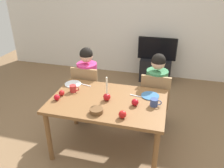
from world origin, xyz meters
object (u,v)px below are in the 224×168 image
apple_near_candle (122,114)px  apple_by_left_plate (57,97)px  apple_by_right_mug (135,102)px  apple_far_edge (62,93)px  chair_left (87,89)px  person_right_child (155,93)px  mug_right (154,102)px  person_left_child (88,85)px  tv (157,49)px  chair_right (155,98)px  tv_stand (155,70)px  plate_right (150,96)px  bowl_walnuts (96,111)px  candle_centerpiece (107,96)px  plate_left (73,84)px  mug_left (73,89)px  dining_table (108,106)px

apple_near_candle → apple_by_left_plate: bearing=169.3°
apple_by_right_mug → apple_far_edge: bearing=-179.9°
chair_left → person_right_child: size_ratio=0.77×
mug_right → chair_left: bearing=150.7°
person_left_child → tv: (0.91, 1.66, 0.14)m
person_left_child → tv: size_ratio=1.48×
chair_right → apple_by_right_mug: 0.73m
tv → mug_right: (0.15, -2.29, 0.08)m
chair_left → apple_by_right_mug: size_ratio=10.80×
tv_stand → plate_right: size_ratio=2.85×
tv_stand → bowl_walnuts: size_ratio=4.26×
candle_centerpiece → chair_left: bearing=128.7°
mug_right → apple_near_candle: mug_right is taller
person_right_child → tv_stand: bearing=94.1°
tv_stand → plate_left: (-0.99, -2.02, 0.52)m
tv → plate_left: (-0.99, -2.02, 0.05)m
person_right_child → mug_left: 1.18m
chair_left → mug_right: bearing=-29.3°
person_left_child → apple_near_candle: (0.75, -0.96, 0.22)m
plate_right → apple_by_right_mug: size_ratio=2.69×
chair_right → mug_left: (-1.02, -0.52, 0.28)m
person_right_child → plate_left: 1.18m
mug_right → apple_by_left_plate: 1.17m
plate_right → apple_by_right_mug: (-0.15, -0.26, 0.04)m
tv → apple_by_left_plate: 2.66m
apple_by_left_plate → apple_near_candle: bearing=-10.7°
candle_centerpiece → bowl_walnuts: bearing=-97.5°
tv → apple_by_right_mug: (-0.07, -2.34, 0.08)m
tv → plate_left: size_ratio=3.49×
person_left_child → apple_near_candle: person_left_child is taller
apple_by_right_mug → chair_left: bearing=142.5°
dining_table → plate_left: 0.65m
person_right_child → apple_far_edge: bearing=-148.8°
apple_by_left_plate → apple_by_right_mug: size_ratio=0.87×
chair_left → plate_right: bearing=-21.1°
candle_centerpiece → person_left_child: bearing=127.3°
apple_by_right_mug → person_left_child: bearing=141.2°
apple_by_left_plate → apple_by_right_mug: bearing=7.3°
person_right_child → candle_centerpiece: 0.88m
plate_left → mug_left: bearing=-64.7°
chair_right → mug_left: size_ratio=6.96×
chair_left → apple_by_left_plate: 0.82m
person_left_child → apple_by_left_plate: (-0.10, -0.80, 0.22)m
mug_left → mug_right: (1.05, -0.08, -0.00)m
mug_left → apple_by_right_mug: 0.84m
person_right_child → mug_right: size_ratio=8.74×
dining_table → tv_stand: (0.41, 2.30, -0.43)m
chair_left → mug_left: size_ratio=6.96×
dining_table → tv_stand: 2.38m
person_left_child → apple_far_edge: person_left_child is taller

